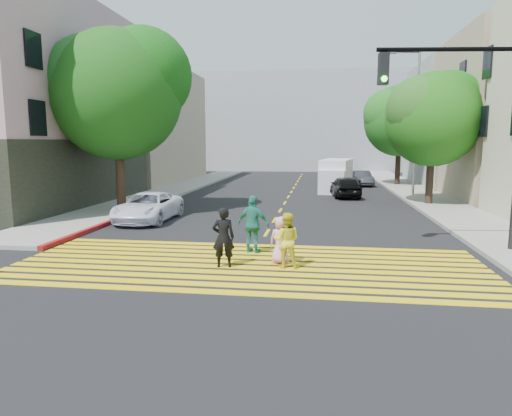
% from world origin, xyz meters
% --- Properties ---
extents(ground, '(120.00, 120.00, 0.00)m').
position_xyz_m(ground, '(0.00, 0.00, 0.00)').
color(ground, black).
extents(sidewalk_left, '(3.00, 40.00, 0.15)m').
position_xyz_m(sidewalk_left, '(-8.50, 22.00, 0.07)').
color(sidewalk_left, gray).
rests_on(sidewalk_left, ground).
extents(sidewalk_right, '(3.00, 60.00, 0.15)m').
position_xyz_m(sidewalk_right, '(8.50, 15.00, 0.07)').
color(sidewalk_right, gray).
rests_on(sidewalk_right, ground).
extents(curb_red, '(0.20, 8.00, 0.16)m').
position_xyz_m(curb_red, '(-6.90, 6.00, 0.08)').
color(curb_red, maroon).
rests_on(curb_red, ground).
extents(crosswalk, '(13.40, 5.30, 0.01)m').
position_xyz_m(crosswalk, '(0.00, 1.28, 0.01)').
color(crosswalk, yellow).
rests_on(crosswalk, ground).
extents(lane_line, '(0.12, 34.40, 0.01)m').
position_xyz_m(lane_line, '(0.00, 22.50, 0.01)').
color(lane_line, yellow).
rests_on(lane_line, ground).
extents(building_left_tan, '(12.00, 16.00, 10.00)m').
position_xyz_m(building_left_tan, '(-16.00, 28.00, 5.00)').
color(building_left_tan, tan).
rests_on(building_left_tan, ground).
extents(building_right_grey, '(10.00, 10.00, 10.00)m').
position_xyz_m(building_right_grey, '(15.00, 30.00, 5.00)').
color(building_right_grey, gray).
rests_on(building_right_grey, ground).
extents(backdrop_block, '(30.00, 8.00, 12.00)m').
position_xyz_m(backdrop_block, '(0.00, 48.00, 6.00)').
color(backdrop_block, gray).
rests_on(backdrop_block, ground).
extents(tree_left, '(7.46, 7.16, 9.05)m').
position_xyz_m(tree_left, '(-7.74, 10.27, 6.10)').
color(tree_left, '#3B2C1A').
rests_on(tree_left, ground).
extents(tree_right_near, '(6.34, 6.22, 7.34)m').
position_xyz_m(tree_right_near, '(8.02, 14.88, 4.97)').
color(tree_right_near, black).
rests_on(tree_right_near, ground).
extents(tree_right_far, '(6.72, 6.47, 8.11)m').
position_xyz_m(tree_right_far, '(8.23, 26.73, 5.48)').
color(tree_right_far, black).
rests_on(tree_right_far, ground).
extents(pedestrian_man, '(0.69, 0.52, 1.70)m').
position_xyz_m(pedestrian_man, '(-0.63, 0.95, 0.85)').
color(pedestrian_man, black).
rests_on(pedestrian_man, ground).
extents(pedestrian_woman, '(0.77, 0.61, 1.55)m').
position_xyz_m(pedestrian_woman, '(1.11, 1.16, 0.78)').
color(pedestrian_woman, yellow).
rests_on(pedestrian_woman, ground).
extents(pedestrian_child, '(0.75, 0.57, 1.38)m').
position_xyz_m(pedestrian_child, '(0.93, 1.55, 0.69)').
color(pedestrian_child, '#F3A9BF').
rests_on(pedestrian_child, ground).
extents(pedestrian_extra, '(1.16, 0.75, 1.83)m').
position_xyz_m(pedestrian_extra, '(-0.05, 2.72, 0.92)').
color(pedestrian_extra, '#247E70').
rests_on(pedestrian_extra, ground).
extents(white_sedan, '(2.09, 4.52, 1.26)m').
position_xyz_m(white_sedan, '(-5.56, 7.99, 0.63)').
color(white_sedan, white).
rests_on(white_sedan, ground).
extents(dark_car_near, '(2.11, 4.20, 1.37)m').
position_xyz_m(dark_car_near, '(3.59, 18.33, 0.69)').
color(dark_car_near, black).
rests_on(dark_car_near, ground).
extents(silver_car, '(2.30, 4.89, 1.38)m').
position_xyz_m(silver_car, '(3.02, 31.20, 0.69)').
color(silver_car, '#9C9C9C').
rests_on(silver_car, ground).
extents(dark_car_parked, '(1.78, 3.81, 1.21)m').
position_xyz_m(dark_car_parked, '(5.35, 26.62, 0.60)').
color(dark_car_parked, '#22242B').
rests_on(dark_car_parked, ground).
extents(white_van, '(2.59, 5.09, 2.29)m').
position_xyz_m(white_van, '(3.10, 21.52, 1.09)').
color(white_van, white).
rests_on(white_van, ground).
extents(traffic_signal, '(4.53, 0.84, 6.66)m').
position_xyz_m(traffic_signal, '(6.80, 3.65, 4.31)').
color(traffic_signal, black).
rests_on(traffic_signal, ground).
extents(street_lamp, '(2.07, 0.61, 9.20)m').
position_xyz_m(street_lamp, '(7.74, 18.99, 5.28)').
color(street_lamp, gray).
rests_on(street_lamp, ground).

